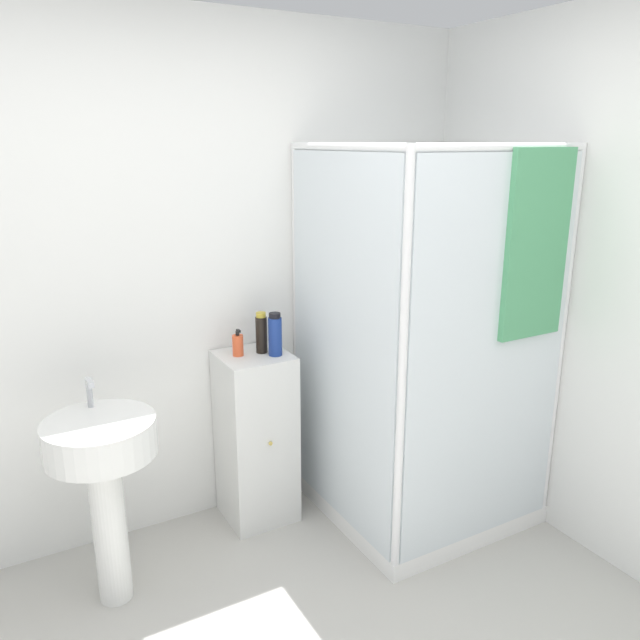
# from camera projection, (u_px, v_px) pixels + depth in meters

# --- Properties ---
(wall_back) EXTENTS (6.40, 0.06, 2.50)m
(wall_back) POSITION_uv_depth(u_px,v_px,m) (159.00, 286.00, 2.97)
(wall_back) COLOR white
(wall_back) RESTS_ON ground_plane
(shower_enclosure) EXTENTS (0.98, 1.01, 1.91)m
(shower_enclosure) POSITION_uv_depth(u_px,v_px,m) (420.00, 427.00, 3.20)
(shower_enclosure) COLOR white
(shower_enclosure) RESTS_ON ground_plane
(vanity_cabinet) EXTENTS (0.34, 0.36, 0.90)m
(vanity_cabinet) POSITION_uv_depth(u_px,v_px,m) (256.00, 437.00, 3.20)
(vanity_cabinet) COLOR silver
(vanity_cabinet) RESTS_ON ground_plane
(sink) EXTENTS (0.45, 0.45, 0.97)m
(sink) POSITION_uv_depth(u_px,v_px,m) (103.00, 467.00, 2.55)
(sink) COLOR white
(sink) RESTS_ON ground_plane
(soap_dispenser) EXTENTS (0.05, 0.05, 0.14)m
(soap_dispenser) POSITION_uv_depth(u_px,v_px,m) (238.00, 345.00, 3.05)
(soap_dispenser) COLOR #E5562D
(soap_dispenser) RESTS_ON vanity_cabinet
(shampoo_bottle_tall_black) EXTENTS (0.06, 0.06, 0.21)m
(shampoo_bottle_tall_black) POSITION_uv_depth(u_px,v_px,m) (261.00, 333.00, 3.08)
(shampoo_bottle_tall_black) COLOR black
(shampoo_bottle_tall_black) RESTS_ON vanity_cabinet
(shampoo_bottle_blue) EXTENTS (0.07, 0.07, 0.21)m
(shampoo_bottle_blue) POSITION_uv_depth(u_px,v_px,m) (275.00, 335.00, 3.04)
(shampoo_bottle_blue) COLOR navy
(shampoo_bottle_blue) RESTS_ON vanity_cabinet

